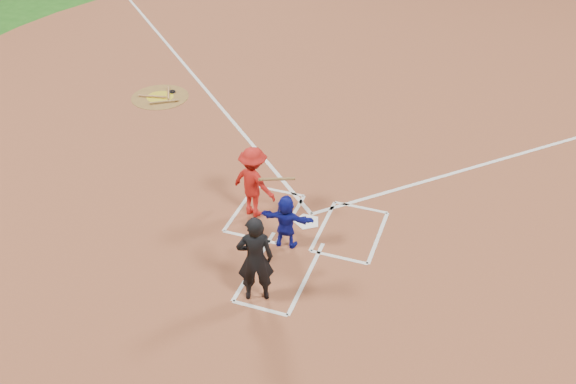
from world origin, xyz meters
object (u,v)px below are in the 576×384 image
(batter_at_plate, at_px, (254,182))
(home_plate, at_px, (307,222))
(umpire, at_px, (255,259))
(catcher, at_px, (286,222))
(on_deck_circle, at_px, (160,97))

(batter_at_plate, bearing_deg, home_plate, 4.04)
(umpire, bearing_deg, catcher, -114.08)
(batter_at_plate, bearing_deg, catcher, -37.96)
(home_plate, xyz_separation_m, batter_at_plate, (-1.20, -0.08, 0.82))
(home_plate, relative_size, on_deck_circle, 0.35)
(home_plate, bearing_deg, catcher, 79.10)
(catcher, height_order, umpire, umpire)
(home_plate, xyz_separation_m, umpire, (-0.18, -2.52, 0.92))
(home_plate, distance_m, batter_at_plate, 1.46)
(on_deck_circle, bearing_deg, home_plate, -35.81)
(on_deck_circle, relative_size, catcher, 1.41)
(on_deck_circle, distance_m, batter_at_plate, 6.61)
(on_deck_circle, bearing_deg, batter_at_plate, -42.57)
(on_deck_circle, bearing_deg, catcher, -41.80)
(batter_at_plate, bearing_deg, on_deck_circle, 137.43)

